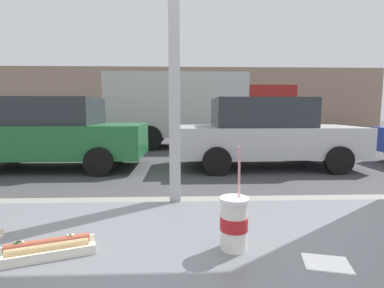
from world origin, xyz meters
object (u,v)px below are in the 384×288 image
Objects in this scene: soda_cup_right at (234,222)px; parked_car_silver at (265,133)px; parked_car_green at (50,133)px; box_truck at (196,108)px; hotdog_tray_near at (49,248)px.

parked_car_silver reaches higher than soda_cup_right.
box_truck is at bearing 47.98° from parked_car_green.
parked_car_green reaches higher than hotdog_tray_near.
hotdog_tray_near is (-0.54, -0.02, -0.06)m from soda_cup_right.
parked_car_green reaches higher than parked_car_silver.
parked_car_silver is at bearing 68.59° from hotdog_tray_near.
hotdog_tray_near is 0.04× the size of box_truck.
hotdog_tray_near is at bearing -95.21° from box_truck.
parked_car_silver is 0.64× the size of box_truck.
parked_car_green is (-3.38, 6.31, -0.21)m from soda_cup_right.
box_truck is at bearing 87.72° from soda_cup_right.
hotdog_tray_near is 6.93m from parked_car_green.
parked_car_silver reaches higher than hotdog_tray_near.
box_truck is (-1.52, 4.21, 0.67)m from parked_car_silver.
soda_cup_right is 0.07× the size of parked_car_silver.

